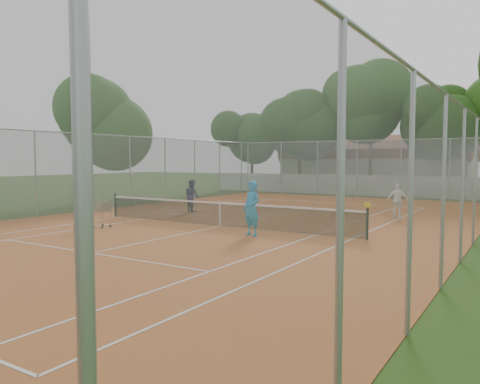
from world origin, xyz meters
The scene contains 12 objects.
ground centered at (0.00, 0.00, 0.00)m, with size 120.00×120.00×0.00m, color #1E380F.
court_pad centered at (0.00, 0.00, 0.01)m, with size 18.00×34.00×0.02m, color #B95924.
court_lines centered at (0.00, 0.00, 0.02)m, with size 10.98×23.78×0.01m, color white.
tennis_net centered at (0.00, 0.00, 0.51)m, with size 11.88×0.10×0.98m, color black.
perimeter_fence centered at (0.00, 0.00, 2.00)m, with size 18.00×34.00×4.00m, color slate.
boundary_wall centered at (0.00, 19.00, 0.75)m, with size 26.00×0.30×1.50m, color white.
clubhouse centered at (-2.00, 29.00, 2.20)m, with size 16.40×9.00×4.40m, color beige.
tropical_trees centered at (0.00, 22.00, 5.00)m, with size 29.00×19.00×10.00m, color black.
player_near centered at (2.28, -1.35, 0.98)m, with size 0.70×0.46×1.92m, color #198CDB.
player_far_left centered at (-4.10, 3.42, 0.84)m, with size 0.79×0.62×1.64m, color #25184A.
player_far_right centered at (5.35, 6.46, 0.81)m, with size 0.93×0.39×1.58m, color white.
ball_hopper centered at (-3.60, -2.85, 0.59)m, with size 0.55×0.55×1.15m, color #B1B2B9.
Camera 1 is at (10.55, -15.27, 2.69)m, focal length 35.00 mm.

